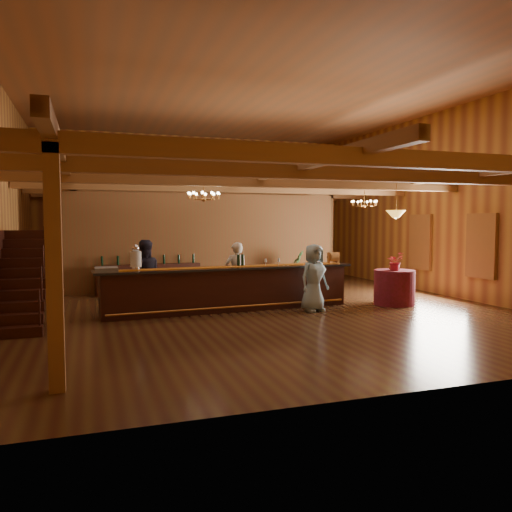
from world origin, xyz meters
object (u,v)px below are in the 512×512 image
object	(u,v)px
tasting_bar	(230,288)
pendant_lamp	(396,214)
guest	(314,278)
floor_plant	(295,270)
raffle_drum	(333,257)
round_table	(394,287)
bartender	(236,274)
beverage_dispenser	(136,258)
chandelier_right	(364,203)
backbar_shelf	(149,279)
chandelier_left	(204,196)
staff_second	(144,275)

from	to	relation	value
tasting_bar	pendant_lamp	bearing A→B (deg)	-10.63
guest	floor_plant	distance (m)	4.08
raffle_drum	round_table	bearing A→B (deg)	-24.92
bartender	beverage_dispenser	bearing A→B (deg)	17.28
round_table	chandelier_right	distance (m)	3.43
round_table	guest	size ratio (longest dim) A/B	0.64
round_table	chandelier_right	bearing A→B (deg)	78.01
chandelier_right	bartender	distance (m)	5.07
chandelier_right	pendant_lamp	bearing A→B (deg)	-101.99
raffle_drum	backbar_shelf	world-z (taller)	raffle_drum
pendant_lamp	guest	size ratio (longest dim) A/B	0.54
tasting_bar	round_table	distance (m)	4.42
chandelier_left	chandelier_right	world-z (taller)	same
beverage_dispenser	bartender	xyz separation A→B (m)	(2.65, 0.80, -0.54)
staff_second	raffle_drum	bearing A→B (deg)	173.20
raffle_drum	beverage_dispenser	bearing A→B (deg)	-177.68
tasting_bar	staff_second	distance (m)	2.15
raffle_drum	floor_plant	distance (m)	3.08
round_table	chandelier_left	distance (m)	5.56
round_table	guest	distance (m)	2.49
beverage_dispenser	backbar_shelf	distance (m)	3.96
raffle_drum	round_table	world-z (taller)	raffle_drum
backbar_shelf	raffle_drum	bearing A→B (deg)	-47.18
beverage_dispenser	staff_second	bearing A→B (deg)	71.79
raffle_drum	floor_plant	world-z (taller)	raffle_drum
beverage_dispenser	floor_plant	xyz separation A→B (m)	(5.36, 3.22, -0.73)
staff_second	beverage_dispenser	bearing A→B (deg)	72.28
beverage_dispenser	floor_plant	world-z (taller)	beverage_dispenser
chandelier_left	bartender	bearing A→B (deg)	14.87
chandelier_right	raffle_drum	bearing A→B (deg)	-137.85
tasting_bar	beverage_dispenser	xyz separation A→B (m)	(-2.27, -0.08, 0.82)
tasting_bar	raffle_drum	bearing A→B (deg)	-0.98
raffle_drum	pendant_lamp	xyz separation A→B (m)	(1.46, -0.68, 1.14)
tasting_bar	raffle_drum	distance (m)	3.01
backbar_shelf	tasting_bar	bearing A→B (deg)	-75.92
tasting_bar	guest	bearing A→B (deg)	-25.17
round_table	staff_second	distance (m)	6.52
guest	floor_plant	bearing A→B (deg)	55.82
beverage_dispenser	pendant_lamp	bearing A→B (deg)	-4.03
tasting_bar	beverage_dispenser	bearing A→B (deg)	178.66
raffle_drum	pendant_lamp	distance (m)	1.98
tasting_bar	bartender	distance (m)	0.86
chandelier_left	chandelier_right	bearing A→B (deg)	14.96
backbar_shelf	chandelier_right	distance (m)	7.08
floor_plant	round_table	bearing A→B (deg)	-70.70
beverage_dispenser	pendant_lamp	distance (m)	6.75
staff_second	backbar_shelf	bearing A→B (deg)	-98.23
beverage_dispenser	staff_second	xyz separation A→B (m)	(0.28, 0.84, -0.49)
guest	chandelier_right	bearing A→B (deg)	24.49
round_table	tasting_bar	bearing A→B (deg)	172.82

